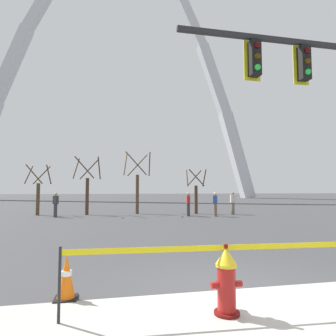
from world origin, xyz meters
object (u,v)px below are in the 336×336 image
at_px(fire_hydrant, 226,281).
at_px(pedestrian_standing_center, 56,204).
at_px(pedestrian_walking_left, 215,204).
at_px(pedestrian_near_trees, 233,203).
at_px(monument_arch, 120,78).
at_px(pedestrian_walking_right, 188,204).
at_px(traffic_cone_by_hydrant, 66,277).

distance_m(fire_hydrant, pedestrian_standing_center, 16.80).
xyz_separation_m(pedestrian_walking_left, pedestrian_near_trees, (1.83, 1.32, 0.00)).
xyz_separation_m(monument_arch, pedestrian_walking_right, (3.19, -38.55, -23.01)).
height_order(fire_hydrant, pedestrian_standing_center, pedestrian_standing_center).
bearing_deg(pedestrian_near_trees, fire_hydrant, -114.41).
height_order(fire_hydrant, traffic_cone_by_hydrant, fire_hydrant).
bearing_deg(pedestrian_near_trees, pedestrian_walking_left, -144.37).
bearing_deg(pedestrian_near_trees, pedestrian_standing_center, 179.01).
bearing_deg(pedestrian_walking_right, pedestrian_near_trees, 12.42).
bearing_deg(pedestrian_standing_center, traffic_cone_by_hydrant, -80.24).
height_order(fire_hydrant, pedestrian_near_trees, pedestrian_near_trees).
height_order(monument_arch, pedestrian_walking_left, monument_arch).
xyz_separation_m(traffic_cone_by_hydrant, pedestrian_near_trees, (9.51, 14.77, 0.46)).
distance_m(fire_hydrant, monument_arch, 58.49).
bearing_deg(pedestrian_near_trees, monument_arch, 100.09).
distance_m(fire_hydrant, pedestrian_near_trees, 17.42).
xyz_separation_m(fire_hydrant, pedestrian_standing_center, (-4.89, 16.06, 0.35)).
distance_m(fire_hydrant, pedestrian_walking_right, 15.52).
relative_size(traffic_cone_by_hydrant, pedestrian_walking_right, 0.46).
height_order(pedestrian_walking_right, pedestrian_near_trees, same).
xyz_separation_m(fire_hydrant, monument_arch, (0.47, 53.62, 23.36)).
xyz_separation_m(traffic_cone_by_hydrant, pedestrian_walking_right, (5.97, 14.00, 0.46)).
relative_size(monument_arch, pedestrian_walking_right, 35.50).
bearing_deg(pedestrian_standing_center, monument_arch, 81.87).
relative_size(fire_hydrant, pedestrian_walking_left, 0.62).
relative_size(fire_hydrant, pedestrian_near_trees, 0.62).
xyz_separation_m(pedestrian_walking_left, pedestrian_standing_center, (-10.25, 1.52, 0.00)).
bearing_deg(pedestrian_walking_left, pedestrian_standing_center, 171.54).
height_order(monument_arch, pedestrian_walking_right, monument_arch).
xyz_separation_m(monument_arch, pedestrian_standing_center, (-5.36, -37.56, -23.01)).
xyz_separation_m(pedestrian_standing_center, pedestrian_walking_right, (8.55, -0.99, 0.00)).
bearing_deg(traffic_cone_by_hydrant, fire_hydrant, -25.06).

